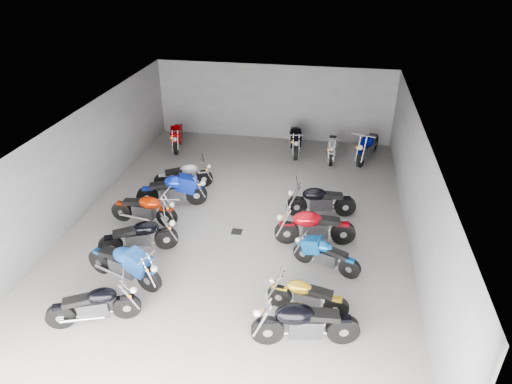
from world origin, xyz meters
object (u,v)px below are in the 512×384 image
motorcycle_left_f (184,176)px  motorcycle_right_e (320,201)px  motorcycle_left_b (124,264)px  motorcycle_left_d (145,209)px  motorcycle_right_d (314,227)px  motorcycle_back_a (178,135)px  motorcycle_right_c (325,255)px  motorcycle_back_d (295,139)px  motorcycle_right_b (307,296)px  motorcycle_left_c (139,237)px  motorcycle_right_a (304,323)px  motorcycle_back_e (332,147)px  motorcycle_back_f (368,146)px  motorcycle_left_a (94,305)px  drain_grate (237,232)px  motorcycle_left_e (173,190)px

motorcycle_left_f → motorcycle_right_e: 4.86m
motorcycle_left_b → motorcycle_left_d: bearing=-151.0°
motorcycle_left_d → motorcycle_right_d: (5.14, -0.14, 0.04)m
motorcycle_back_a → motorcycle_right_d: bearing=122.9°
motorcycle_left_b → motorcycle_right_e: size_ratio=1.02×
motorcycle_left_b → motorcycle_left_d: 2.72m
motorcycle_right_c → motorcycle_back_d: 7.62m
motorcycle_left_d → motorcycle_right_b: size_ratio=1.11×
motorcycle_left_c → motorcycle_right_a: 5.35m
motorcycle_back_e → motorcycle_back_f: size_ratio=0.90×
motorcycle_left_a → motorcycle_left_d: 4.14m
motorcycle_right_c → motorcycle_back_d: bearing=32.2°
motorcycle_right_e → motorcycle_back_a: motorcycle_back_a is taller
drain_grate → motorcycle_left_c: (-2.42, -1.45, 0.52)m
motorcycle_right_d → motorcycle_left_b: bearing=109.9°
motorcycle_left_d → motorcycle_right_b: motorcycle_left_d is taller
motorcycle_right_b → motorcycle_back_e: bearing=4.9°
motorcycle_right_e → motorcycle_back_a: bearing=44.4°
motorcycle_left_f → motorcycle_right_c: size_ratio=1.08×
drain_grate → motorcycle_right_b: 3.78m
motorcycle_left_c → motorcycle_left_d: bearing=172.1°
motorcycle_left_a → motorcycle_left_c: size_ratio=0.97×
motorcycle_left_e → motorcycle_right_a: 6.93m
motorcycle_left_e → motorcycle_right_c: motorcycle_left_e is taller
motorcycle_left_e → motorcycle_back_e: 6.79m
motorcycle_left_c → motorcycle_left_d: 1.49m
motorcycle_left_d → motorcycle_right_e: size_ratio=0.98×
drain_grate → motorcycle_left_e: 2.70m
motorcycle_left_c → motorcycle_right_e: 5.57m
motorcycle_back_d → motorcycle_left_a: bearing=63.2°
motorcycle_left_c → motorcycle_back_a: motorcycle_back_a is taller
motorcycle_right_a → motorcycle_back_a: bearing=21.2°
motorcycle_back_d → motorcycle_back_a: bearing=-3.7°
motorcycle_left_a → motorcycle_left_e: 5.31m
motorcycle_left_c → motorcycle_back_d: (3.52, 7.62, 0.04)m
motorcycle_back_d → motorcycle_back_f: 2.90m
motorcycle_right_e → motorcycle_back_e: motorcycle_right_e is taller
motorcycle_right_e → motorcycle_left_d: bearing=95.0°
motorcycle_left_c → motorcycle_left_e: (0.05, 2.63, 0.03)m
motorcycle_left_b → motorcycle_left_a: bearing=14.5°
motorcycle_left_a → motorcycle_back_e: 11.11m
motorcycle_left_d → motorcycle_back_d: (3.94, 6.19, 0.05)m
motorcycle_right_b → motorcycle_right_c: motorcycle_right_b is taller
motorcycle_left_d → drain_grate: bearing=93.8°
motorcycle_right_a → motorcycle_back_f: bearing=-20.5°
motorcycle_back_d → motorcycle_left_d: bearing=49.3°
motorcycle_right_d → motorcycle_back_d: bearing=1.7°
motorcycle_left_d → motorcycle_back_f: bearing=134.3°
motorcycle_right_a → motorcycle_right_b: motorcycle_right_a is taller
motorcycle_right_e → motorcycle_back_d: bearing=5.1°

